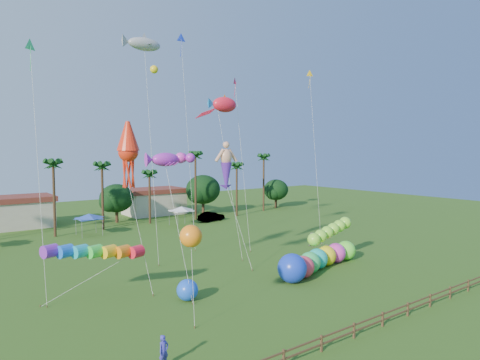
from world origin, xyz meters
TOP-DOWN VIEW (x-y plane):
  - ground at (0.00, 0.00)m, footprint 160.00×160.00m
  - tree_line at (3.57, 44.00)m, footprint 69.46×8.91m
  - buildings_row at (-3.09, 50.00)m, footprint 35.00×7.00m
  - tent_row at (-6.00, 36.33)m, footprint 31.00×4.00m
  - fence at (0.00, -6.00)m, footprint 36.12×0.12m
  - car_b at (14.13, 36.87)m, footprint 5.00×2.49m
  - spectator_a at (-14.23, -2.02)m, footprint 0.74×0.58m
  - spectator_b at (13.81, 13.66)m, footprint 1.02×1.04m
  - caterpillar_inflatable at (6.23, 5.83)m, footprint 12.90×4.99m
  - blue_ball at (-8.01, 6.23)m, footprint 1.70×1.70m
  - rainbow_tube at (-12.48, 10.02)m, footprint 8.95×2.89m
  - green_worm at (7.17, 7.06)m, footprint 10.91×2.23m
  - orange_ball_kite at (-10.40, 1.52)m, footprint 1.89×1.89m
  - merman_kite at (1.43, 14.35)m, footprint 2.21×5.57m
  - fish_kite at (3.89, 18.14)m, footprint 4.89×6.06m
  - shark_kite at (-3.47, 23.51)m, footprint 5.52×8.41m
  - squid_kite at (-9.99, 12.81)m, footprint 2.27×5.22m
  - lobster_kite at (-8.45, 8.83)m, footprint 4.26×4.96m
  - delta_kite_red at (6.32, 19.38)m, footprint 1.09×3.95m
  - delta_kite_yellow at (16.43, 16.78)m, footprint 1.83×3.84m
  - delta_kite_green at (-17.03, 15.19)m, footprint 1.14×4.41m
  - delta_kite_blue at (1.89, 24.55)m, footprint 1.48×4.51m

SIDE VIEW (x-z plane):
  - ground at x=0.00m, z-range 0.00..0.00m
  - fence at x=0.00m, z-range 0.11..1.11m
  - car_b at x=14.13m, z-range 0.00..1.58m
  - spectator_b at x=13.81m, z-range 0.00..1.69m
  - blue_ball at x=-8.01m, z-range 0.00..1.70m
  - spectator_a at x=-14.23m, z-range 0.00..1.77m
  - caterpillar_inflatable at x=6.23m, z-range -0.21..2.42m
  - buildings_row at x=-3.09m, z-range 0.00..4.00m
  - tent_row at x=-6.00m, z-range 2.45..3.05m
  - green_worm at x=7.17m, z-range 1.02..4.62m
  - rainbow_tube at x=-12.48m, z-range 1.52..5.59m
  - tree_line at x=3.57m, z-range -1.22..9.78m
  - orange_ball_kite at x=-10.40m, z-range 2.72..9.68m
  - merman_kite at x=1.43m, z-range 3.74..16.07m
  - lobster_kite at x=-8.45m, z-range 5.14..17.04m
  - squid_kite at x=-9.99m, z-range 4.46..18.92m
  - fish_kite at x=3.89m, z-range 8.04..26.11m
  - delta_kite_red at x=6.32m, z-range 9.33..29.99m
  - delta_kite_green at x=-17.03m, z-range 9.40..30.16m
  - delta_kite_yellow at x=16.43m, z-range 10.00..32.24m
  - shark_kite at x=-3.47m, z-range 11.46..36.26m
  - delta_kite_blue at x=1.89m, z-range 12.02..38.26m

